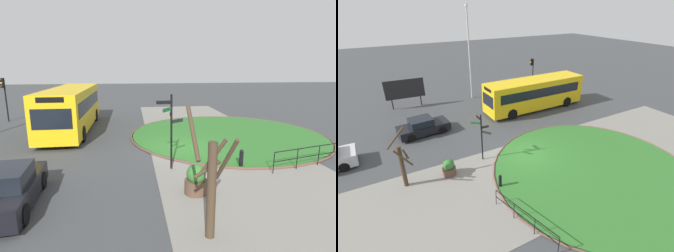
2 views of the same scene
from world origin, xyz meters
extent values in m
plane|color=#3D3F42|center=(0.00, 0.00, 0.00)|extent=(120.00, 120.00, 0.00)
cube|color=gray|center=(0.00, -2.11, 0.01)|extent=(32.00, 7.78, 0.02)
cylinder|color=#2D6B28|center=(2.74, -3.51, 0.05)|extent=(12.49, 12.49, 0.10)
torus|color=brown|center=(2.74, -3.51, 0.06)|extent=(12.80, 12.80, 0.11)
cylinder|color=black|center=(-2.91, 1.03, 1.63)|extent=(0.09, 0.09, 3.26)
sphere|color=black|center=(-2.91, 1.03, 3.31)|extent=(0.10, 0.10, 0.10)
cube|color=black|center=(-2.93, 1.38, 3.01)|extent=(0.06, 0.61, 0.15)
cube|color=#195128|center=(-3.20, 1.26, 2.74)|extent=(0.54, 0.43, 0.15)
cube|color=black|center=(-2.63, 1.02, 2.42)|extent=(0.48, 0.05, 0.15)
cube|color=black|center=(-2.69, 0.72, 2.15)|extent=(0.41, 0.56, 0.15)
cylinder|color=black|center=(-3.22, -2.11, 0.38)|extent=(0.18, 0.18, 0.75)
sphere|color=black|center=(-3.22, -2.11, 0.79)|extent=(0.17, 0.17, 0.17)
cube|color=black|center=(-3.55, -5.13, 0.95)|extent=(1.02, 3.85, 0.03)
cube|color=black|center=(-3.55, -5.13, 0.52)|extent=(1.02, 3.85, 0.03)
cylinder|color=black|center=(-4.05, -3.21, 0.48)|extent=(0.04, 0.04, 0.95)
cylinder|color=black|center=(-3.72, -4.49, 0.48)|extent=(0.04, 0.04, 0.95)
cylinder|color=black|center=(-3.39, -5.77, 0.48)|extent=(0.04, 0.04, 0.95)
cylinder|color=black|center=(-3.06, -7.06, 0.48)|extent=(0.04, 0.04, 0.95)
cube|color=yellow|center=(5.48, 6.95, 1.65)|extent=(10.29, 2.63, 2.75)
cube|color=black|center=(5.49, 5.67, 2.04)|extent=(9.04, 0.09, 0.88)
cube|color=black|center=(5.47, 8.24, 2.04)|extent=(9.04, 0.09, 0.88)
cube|color=black|center=(0.33, 6.91, 1.79)|extent=(0.04, 2.09, 1.10)
cube|color=black|center=(0.33, 6.91, 2.81)|extent=(0.03, 1.40, 0.28)
cylinder|color=black|center=(2.20, 5.75, 0.50)|extent=(1.00, 0.31, 1.00)
cylinder|color=black|center=(2.18, 8.10, 0.50)|extent=(1.00, 0.31, 1.00)
cylinder|color=black|center=(8.77, 5.80, 0.50)|extent=(1.00, 0.31, 1.00)
cylinder|color=black|center=(8.75, 8.15, 0.50)|extent=(1.00, 0.31, 1.00)
cube|color=black|center=(-5.55, 6.82, 0.50)|extent=(4.15, 2.15, 0.66)
cube|color=black|center=(-5.70, 6.81, 1.11)|extent=(1.89, 1.73, 0.55)
cube|color=#EAEACC|center=(-3.60, 7.54, 0.54)|extent=(0.04, 0.20, 0.12)
cube|color=#EAEACC|center=(-3.50, 6.48, 0.54)|extent=(0.04, 0.20, 0.12)
cylinder|color=black|center=(-4.39, 7.74, 0.32)|extent=(0.66, 0.28, 0.64)
cylinder|color=black|center=(-4.24, 6.13, 0.32)|extent=(0.66, 0.28, 0.64)
cylinder|color=black|center=(-6.86, 7.51, 0.32)|extent=(0.66, 0.28, 0.64)
cylinder|color=black|center=(-6.70, 5.90, 0.32)|extent=(0.66, 0.28, 0.64)
cylinder|color=black|center=(-11.14, 4.08, 0.32)|extent=(0.65, 0.24, 0.64)
cylinder|color=black|center=(-11.20, 5.80, 0.32)|extent=(0.65, 0.24, 0.64)
cylinder|color=black|center=(9.43, 12.97, 1.80)|extent=(0.11, 0.11, 3.59)
cube|color=black|center=(9.23, 13.00, 3.20)|extent=(0.29, 0.29, 0.78)
sphere|color=black|center=(9.08, 13.02, 3.45)|extent=(0.16, 0.16, 0.16)
sphere|color=#F2A519|center=(9.08, 13.02, 3.20)|extent=(0.16, 0.16, 0.16)
sphere|color=black|center=(9.08, 13.02, 2.96)|extent=(0.16, 0.16, 0.16)
cylinder|color=#B7B7BC|center=(1.18, 13.00, 4.69)|extent=(0.16, 0.16, 9.38)
cylinder|color=silver|center=(1.18, 13.00, 9.50)|extent=(0.32, 0.32, 0.22)
cylinder|color=black|center=(-7.12, 13.65, 0.98)|extent=(0.12, 0.12, 1.96)
cylinder|color=black|center=(-4.36, 13.50, 0.98)|extent=(0.12, 0.12, 1.96)
cube|color=red|center=(-5.74, 13.57, 1.96)|extent=(3.69, 0.32, 1.82)
cube|color=black|center=(-5.74, 13.50, 1.96)|extent=(3.79, 0.24, 1.92)
cylinder|color=brown|center=(-5.42, 0.50, 0.26)|extent=(0.82, 0.82, 0.53)
sphere|color=#33702D|center=(-5.42, 0.50, 0.75)|extent=(0.69, 0.69, 0.69)
cylinder|color=#423323|center=(-7.96, 0.71, 1.33)|extent=(0.25, 0.25, 2.66)
cylinder|color=#423323|center=(-7.99, 1.24, 2.94)|extent=(1.14, 0.16, 1.20)
cylinder|color=#423323|center=(-7.62, 0.74, 1.80)|extent=(0.17, 0.76, 0.51)
cylinder|color=#423323|center=(-7.68, 0.60, 2.18)|extent=(0.36, 0.69, 1.02)
cylinder|color=#423323|center=(-7.85, 0.31, 2.13)|extent=(0.92, 0.35, 1.36)
camera|label=1|loc=(-14.22, 2.68, 4.49)|focal=28.87mm
camera|label=2|loc=(-8.42, -12.11, 9.57)|focal=26.32mm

